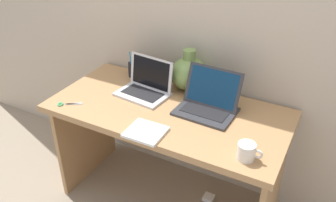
% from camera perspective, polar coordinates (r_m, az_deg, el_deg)
% --- Properties ---
extents(ground_plane, '(6.00, 6.00, 0.00)m').
position_cam_1_polar(ground_plane, '(2.57, 0.00, -15.54)').
color(ground_plane, gray).
extents(back_wall, '(4.40, 0.04, 2.40)m').
position_cam_1_polar(back_wall, '(2.22, 4.76, 13.41)').
color(back_wall, '#BCAD99').
rests_on(back_wall, ground).
extents(desk, '(1.41, 0.68, 0.75)m').
position_cam_1_polar(desk, '(2.19, 0.00, -4.90)').
color(desk, '#AD7F51').
rests_on(desk, ground).
extents(laptop_left, '(0.34, 0.25, 0.22)m').
position_cam_1_polar(laptop_left, '(2.23, -3.48, 2.70)').
color(laptop_left, silver).
rests_on(laptop_left, desk).
extents(laptop_right, '(0.34, 0.27, 0.24)m').
position_cam_1_polar(laptop_right, '(2.06, 6.57, 0.10)').
color(laptop_right, '#333338').
rests_on(laptop_right, desk).
extents(green_vase, '(0.24, 0.24, 0.27)m').
position_cam_1_polar(green_vase, '(2.26, 3.37, 4.51)').
color(green_vase, '#75934C').
rests_on(green_vase, desk).
extents(notebook_stack, '(0.20, 0.18, 0.02)m').
position_cam_1_polar(notebook_stack, '(1.89, -3.60, -4.97)').
color(notebook_stack, white).
rests_on(notebook_stack, desk).
extents(coffee_mug, '(0.12, 0.09, 0.09)m').
position_cam_1_polar(coffee_mug, '(1.74, 12.51, -7.91)').
color(coffee_mug, white).
rests_on(coffee_mug, desk).
extents(pen_cup, '(0.07, 0.07, 0.18)m').
position_cam_1_polar(pen_cup, '(2.45, -5.60, 5.13)').
color(pen_cup, black).
rests_on(pen_cup, desk).
extents(scissors, '(0.14, 0.10, 0.01)m').
position_cam_1_polar(scissors, '(2.21, -16.17, -0.47)').
color(scissors, '#B7B7BC').
rests_on(scissors, desk).
extents(power_brick, '(0.07, 0.07, 0.03)m').
position_cam_1_polar(power_brick, '(2.58, 6.52, -15.15)').
color(power_brick, white).
rests_on(power_brick, ground).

